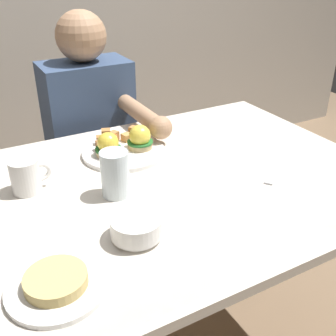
% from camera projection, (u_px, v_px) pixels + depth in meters
% --- Properties ---
extents(dining_table, '(1.20, 0.90, 0.74)m').
position_uv_depth(dining_table, '(176.00, 208.00, 1.24)').
color(dining_table, silver).
rests_on(dining_table, ground_plane).
extents(eggs_benedict_plate, '(0.27, 0.27, 0.09)m').
position_uv_depth(eggs_benedict_plate, '(124.00, 146.00, 1.32)').
color(eggs_benedict_plate, white).
rests_on(eggs_benedict_plate, dining_table).
extents(fruit_bowl, '(0.12, 0.12, 0.05)m').
position_uv_depth(fruit_bowl, '(136.00, 227.00, 0.93)').
color(fruit_bowl, white).
rests_on(fruit_bowl, dining_table).
extents(coffee_mug, '(0.11, 0.08, 0.09)m').
position_uv_depth(coffee_mug, '(26.00, 175.00, 1.10)').
color(coffee_mug, white).
rests_on(coffee_mug, dining_table).
extents(fork, '(0.13, 0.11, 0.00)m').
position_uv_depth(fork, '(272.00, 173.00, 1.21)').
color(fork, silver).
rests_on(fork, dining_table).
extents(water_glass_near, '(0.08, 0.08, 0.13)m').
position_uv_depth(water_glass_near, '(115.00, 176.00, 1.09)').
color(water_glass_near, silver).
rests_on(water_glass_near, dining_table).
extents(side_plate, '(0.20, 0.20, 0.04)m').
position_uv_depth(side_plate, '(57.00, 284.00, 0.80)').
color(side_plate, white).
rests_on(side_plate, dining_table).
extents(diner_person, '(0.34, 0.54, 1.14)m').
position_uv_depth(diner_person, '(94.00, 136.00, 1.68)').
color(diner_person, '#33333D').
rests_on(diner_person, ground_plane).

